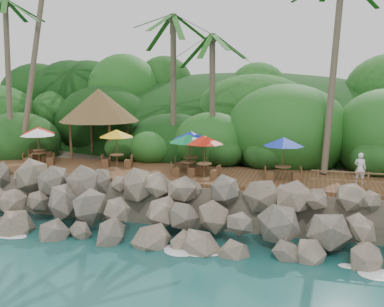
# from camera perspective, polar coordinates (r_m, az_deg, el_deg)

# --- Properties ---
(ground) EXTENTS (140.00, 140.00, 0.00)m
(ground) POSITION_cam_1_polar(r_m,az_deg,el_deg) (19.99, -4.83, -12.34)
(ground) COLOR #19514F
(ground) RESTS_ON ground
(land_base) EXTENTS (32.00, 25.20, 2.10)m
(land_base) POSITION_cam_1_polar(r_m,az_deg,el_deg) (34.60, 4.54, -1.31)
(land_base) COLOR gray
(land_base) RESTS_ON ground
(jungle_hill) EXTENTS (44.80, 28.00, 15.40)m
(jungle_hill) POSITION_cam_1_polar(r_m,az_deg,el_deg) (42.05, 6.55, -0.93)
(jungle_hill) COLOR #143811
(jungle_hill) RESTS_ON ground
(seawall) EXTENTS (29.00, 4.00, 2.30)m
(seawall) POSITION_cam_1_polar(r_m,az_deg,el_deg) (21.39, -2.96, -7.61)
(seawall) COLOR gray
(seawall) RESTS_ON ground
(terrace) EXTENTS (26.00, 5.00, 0.20)m
(terrace) POSITION_cam_1_polar(r_m,az_deg,el_deg) (24.84, -0.00, -2.73)
(terrace) COLOR brown
(terrace) RESTS_ON land_base
(jungle_foliage) EXTENTS (44.00, 16.00, 12.00)m
(jungle_foliage) POSITION_cam_1_polar(r_m,az_deg,el_deg) (33.85, 4.18, -3.36)
(jungle_foliage) COLOR #143811
(jungle_foliage) RESTS_ON ground
(foam_line) EXTENTS (25.20, 0.80, 0.06)m
(foam_line) POSITION_cam_1_polar(r_m,az_deg,el_deg) (20.24, -4.52, -11.97)
(foam_line) COLOR white
(foam_line) RESTS_ON ground
(palapa) EXTENTS (5.31, 5.31, 4.60)m
(palapa) POSITION_cam_1_polar(r_m,az_deg,el_deg) (30.47, -11.83, 6.09)
(palapa) COLOR brown
(palapa) RESTS_ON ground
(dining_clusters) EXTENTS (24.12, 4.74, 2.24)m
(dining_clusters) POSITION_cam_1_polar(r_m,az_deg,el_deg) (24.37, 1.13, 1.72)
(dining_clusters) COLOR brown
(dining_clusters) RESTS_ON terrace
(waiter) EXTENTS (0.66, 0.53, 1.56)m
(waiter) POSITION_cam_1_polar(r_m,az_deg,el_deg) (23.61, 20.76, -1.78)
(waiter) COLOR white
(waiter) RESTS_ON terrace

